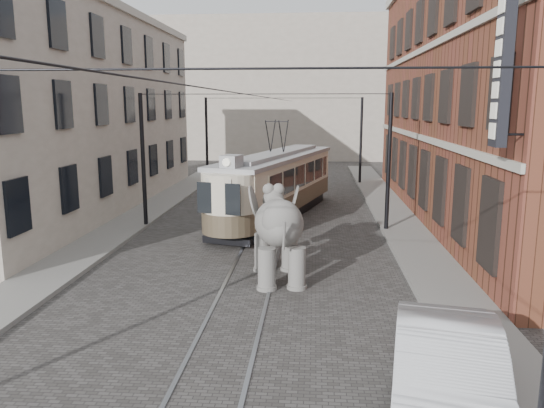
{
  "coord_description": "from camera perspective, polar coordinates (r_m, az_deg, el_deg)",
  "views": [
    {
      "loc": [
        2.01,
        -16.8,
        5.5
      ],
      "look_at": [
        0.56,
        1.09,
        2.1
      ],
      "focal_mm": 34.71,
      "sensor_mm": 36.0,
      "label": 1
    }
  ],
  "objects": [
    {
      "name": "ground",
      "position": [
        17.8,
        -2.11,
        -7.29
      ],
      "size": [
        120.0,
        120.0,
        0.0
      ],
      "primitive_type": "plane",
      "color": "#464340"
    },
    {
      "name": "sidewalk_right",
      "position": [
        18.1,
        17.27,
        -7.21
      ],
      "size": [
        2.0,
        60.0,
        0.15
      ],
      "primitive_type": "cube",
      "color": "slate",
      "rests_on": "ground"
    },
    {
      "name": "elephant",
      "position": [
        16.6,
        0.75,
        -3.46
      ],
      "size": [
        3.33,
        5.05,
        2.86
      ],
      "primitive_type": null,
      "rotation": [
        0.0,
        0.0,
        0.17
      ],
      "color": "slate",
      "rests_on": "ground"
    },
    {
      "name": "parked_car",
      "position": [
        10.03,
        18.48,
        -17.45
      ],
      "size": [
        2.72,
        5.44,
        1.71
      ],
      "primitive_type": "imported",
      "rotation": [
        0.0,
        0.0,
        -0.18
      ],
      "color": "silver",
      "rests_on": "ground"
    },
    {
      "name": "stucco_building",
      "position": [
        29.8,
        -21.54,
        9.03
      ],
      "size": [
        7.0,
        24.0,
        10.0
      ],
      "primitive_type": "cube",
      "color": "gray",
      "rests_on": "ground"
    },
    {
      "name": "tram_rails",
      "position": [
        17.79,
        -2.11,
        -7.25
      ],
      "size": [
        1.54,
        80.0,
        0.02
      ],
      "primitive_type": null,
      "color": "slate",
      "rests_on": "ground"
    },
    {
      "name": "tram",
      "position": [
        25.69,
        0.54,
        3.74
      ],
      "size": [
        5.58,
        12.2,
        4.75
      ],
      "primitive_type": null,
      "rotation": [
        0.0,
        0.0,
        -0.27
      ],
      "color": "beige",
      "rests_on": "ground"
    },
    {
      "name": "brick_building",
      "position": [
        27.33,
        24.29,
        10.85
      ],
      "size": [
        8.0,
        26.0,
        12.0
      ],
      "primitive_type": "cube",
      "color": "brown",
      "rests_on": "ground"
    },
    {
      "name": "catenary",
      "position": [
        22.06,
        -1.16,
        4.21
      ],
      "size": [
        11.0,
        30.2,
        6.0
      ],
      "primitive_type": null,
      "color": "black",
      "rests_on": "ground"
    },
    {
      "name": "distant_block",
      "position": [
        56.86,
        2.66,
        12.23
      ],
      "size": [
        28.0,
        10.0,
        14.0
      ],
      "primitive_type": "cube",
      "color": "gray",
      "rests_on": "ground"
    },
    {
      "name": "sidewalk_left",
      "position": [
        19.6,
        -21.45,
        -6.11
      ],
      "size": [
        2.0,
        60.0,
        0.15
      ],
      "primitive_type": "cube",
      "color": "slate",
      "rests_on": "ground"
    }
  ]
}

